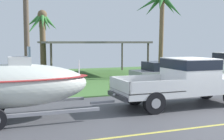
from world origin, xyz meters
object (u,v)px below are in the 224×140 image
at_px(parked_sedan_far, 169,73).
at_px(carport_awning, 92,43).
at_px(utility_pole, 26,8).
at_px(palm_tree_near_right, 161,12).
at_px(pickup_truck_towing, 189,79).
at_px(boat_on_trailer, 12,85).
at_px(palm_tree_mid, 42,28).

bearing_deg(parked_sedan_far, carport_awning, 114.42).
bearing_deg(utility_pole, palm_tree_near_right, 25.20).
relative_size(pickup_truck_towing, boat_on_trailer, 0.89).
relative_size(pickup_truck_towing, palm_tree_mid, 1.15).
relative_size(pickup_truck_towing, palm_tree_near_right, 0.94).
bearing_deg(palm_tree_near_right, utility_pole, -154.80).
distance_m(palm_tree_near_right, utility_pole, 10.41).
bearing_deg(pickup_truck_towing, parked_sedan_far, 65.91).
distance_m(parked_sedan_far, carport_awning, 7.22).
bearing_deg(carport_awning, parked_sedan_far, -65.58).
bearing_deg(pickup_truck_towing, carport_awning, 92.37).
xyz_separation_m(pickup_truck_towing, carport_awning, (-0.49, 11.74, 1.42)).
bearing_deg(palm_tree_near_right, palm_tree_mid, 151.34).
xyz_separation_m(palm_tree_mid, utility_pole, (-1.84, -8.57, 0.51)).
xyz_separation_m(carport_awning, utility_pole, (-5.44, -7.89, 1.58)).
height_order(carport_awning, utility_pole, utility_pole).
height_order(pickup_truck_towing, palm_tree_near_right, palm_tree_near_right).
xyz_separation_m(boat_on_trailer, palm_tree_mid, (2.67, 12.41, 2.39)).
bearing_deg(boat_on_trailer, utility_pole, 77.73).
bearing_deg(carport_awning, utility_pole, -124.60).
bearing_deg(carport_awning, palm_tree_near_right, -41.18).
height_order(pickup_truck_towing, parked_sedan_far, pickup_truck_towing).
distance_m(palm_tree_near_right, palm_tree_mid, 8.69).
xyz_separation_m(palm_tree_near_right, palm_tree_mid, (-7.57, 4.14, -1.07)).
xyz_separation_m(parked_sedan_far, palm_tree_mid, (-6.50, 7.04, 2.87)).
xyz_separation_m(boat_on_trailer, utility_pole, (0.84, 3.85, 2.89)).
bearing_deg(pickup_truck_towing, palm_tree_mid, 108.26).
xyz_separation_m(pickup_truck_towing, palm_tree_near_right, (3.48, 8.27, 3.55)).
distance_m(carport_awning, palm_tree_near_right, 5.68).
bearing_deg(palm_tree_mid, carport_awning, -10.56).
bearing_deg(utility_pole, boat_on_trailer, -102.27).
distance_m(pickup_truck_towing, palm_tree_near_right, 9.65).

